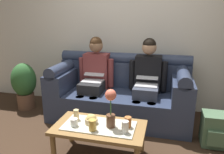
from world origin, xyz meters
The scene contains 14 objects.
back_wall_patterned centered at (0.00, 1.70, 1.45)m, with size 6.00×0.12×2.90m, color silver.
couch centered at (0.00, 1.17, 0.37)m, with size 2.07×0.88×0.96m.
person_left centered at (-0.40, 1.17, 0.66)m, with size 0.56×0.67×1.22m.
person_right centered at (0.40, 1.17, 0.66)m, with size 0.56×0.67×1.22m.
coffee_table centered at (0.00, 0.10, 0.34)m, with size 0.99×0.54×0.39m.
flower_vase centered at (0.13, 0.10, 0.63)m, with size 0.12×0.12×0.42m.
snack_bowl centered at (-0.10, 0.12, 0.44)m, with size 0.14×0.14×0.12m.
cup_near_left centered at (-0.29, 0.16, 0.45)m, with size 0.06×0.06×0.12m, color #DBB77A.
cup_near_right centered at (0.30, 0.02, 0.46)m, with size 0.07×0.07×0.13m, color white.
cup_far_center centered at (-0.03, -0.02, 0.45)m, with size 0.08×0.08×0.12m, color gold.
cup_far_left centered at (-0.26, 0.02, 0.44)m, with size 0.08×0.08×0.08m, color white.
cup_far_right centered at (0.31, 0.14, 0.45)m, with size 0.07×0.07×0.11m, color #B26633.
backpack_right centered at (1.30, 0.68, 0.20)m, with size 0.34×0.31×0.40m.
potted_plant centered at (-1.62, 1.08, 0.43)m, with size 0.40×0.40×0.78m.
Camera 1 is at (0.66, -1.92, 1.54)m, focal length 35.10 mm.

